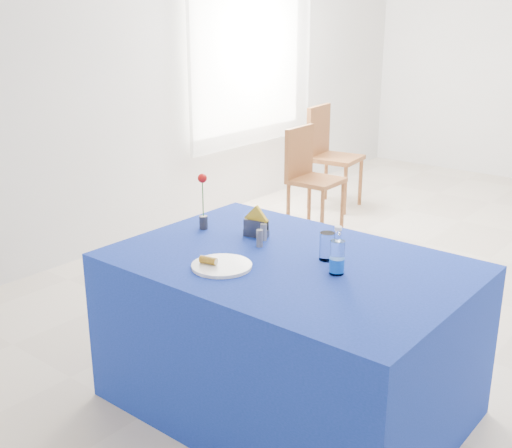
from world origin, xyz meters
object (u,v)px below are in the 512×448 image
at_px(water_bottle, 337,258).
at_px(chair_win_b, 328,149).
at_px(chair_win_a, 308,171).
at_px(blue_table, 288,334).
at_px(plate, 222,266).

bearing_deg(water_bottle, chair_win_b, 123.40).
height_order(water_bottle, chair_win_b, chair_win_b).
bearing_deg(chair_win_b, chair_win_a, -167.83).
xyz_separation_m(blue_table, water_bottle, (0.25, -0.00, 0.45)).
xyz_separation_m(blue_table, chair_win_b, (-1.73, 3.00, 0.19)).
distance_m(plate, chair_win_a, 2.88).
bearing_deg(chair_win_a, water_bottle, -145.54).
distance_m(water_bottle, chair_win_a, 2.89).
xyz_separation_m(water_bottle, chair_win_b, (-1.98, 3.00, -0.26)).
bearing_deg(plate, chair_win_b, 115.36).
relative_size(plate, chair_win_b, 0.27).
bearing_deg(plate, water_bottle, 31.07).
relative_size(plate, chair_win_a, 0.30).
bearing_deg(blue_table, chair_win_a, 122.61).
distance_m(water_bottle, chair_win_b, 3.61).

